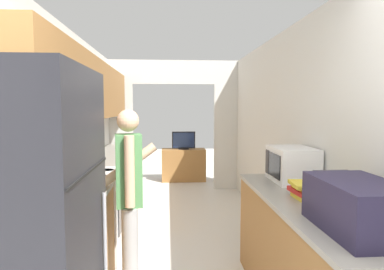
{
  "coord_description": "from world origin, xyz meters",
  "views": [
    {
      "loc": [
        -0.12,
        -1.08,
        1.61
      ],
      "look_at": [
        0.22,
        3.62,
        1.23
      ],
      "focal_mm": 32.0,
      "sensor_mm": 36.0,
      "label": 1
    }
  ],
  "objects": [
    {
      "name": "wall_left",
      "position": [
        -1.18,
        2.63,
        1.51
      ],
      "size": [
        0.38,
        7.88,
        2.5
      ],
      "color": "silver",
      "rests_on": "ground_plane"
    },
    {
      "name": "range_oven",
      "position": [
        -0.92,
        2.52,
        0.47
      ],
      "size": [
        0.66,
        0.79,
        1.06
      ],
      "color": "white",
      "rests_on": "ground_plane"
    },
    {
      "name": "wall_far_with_doorway",
      "position": [
        0.0,
        5.51,
        1.43
      ],
      "size": [
        2.86,
        0.06,
        2.5
      ],
      "color": "silver",
      "rests_on": "ground_plane"
    },
    {
      "name": "wall_right",
      "position": [
        1.26,
        2.14,
        1.25
      ],
      "size": [
        0.06,
        7.88,
        2.5
      ],
      "color": "silver",
      "rests_on": "ground_plane"
    },
    {
      "name": "person",
      "position": [
        -0.44,
        1.74,
        0.85
      ],
      "size": [
        0.52,
        0.41,
        1.59
      ],
      "rotation": [
        0.0,
        0.0,
        1.73
      ],
      "color": "#9E9E9E",
      "rests_on": "ground_plane"
    },
    {
      "name": "tv_cabinet",
      "position": [
        0.22,
        6.33,
        0.35
      ],
      "size": [
        0.95,
        0.42,
        0.7
      ],
      "color": "#9E6B38",
      "rests_on": "ground_plane"
    },
    {
      "name": "book_stack",
      "position": [
        0.92,
        1.37,
        0.99
      ],
      "size": [
        0.24,
        0.31,
        0.13
      ],
      "color": "gold",
      "rests_on": "counter_right"
    },
    {
      "name": "suitcase",
      "position": [
        0.93,
        0.7,
        1.07
      ],
      "size": [
        0.39,
        0.66,
        0.28
      ],
      "color": "#231E38",
      "rests_on": "counter_right"
    },
    {
      "name": "refrigerator",
      "position": [
        -0.87,
        0.61,
        0.9
      ],
      "size": [
        0.76,
        0.84,
        1.81
      ],
      "color": "black",
      "rests_on": "ground_plane"
    },
    {
      "name": "counter_right",
      "position": [
        0.93,
        1.31,
        0.46
      ],
      "size": [
        0.62,
        2.09,
        0.92
      ],
      "color": "#9E6B38",
      "rests_on": "ground_plane"
    },
    {
      "name": "television",
      "position": [
        0.22,
        6.29,
        0.89
      ],
      "size": [
        0.5,
        0.16,
        0.39
      ],
      "color": "black",
      "rests_on": "tv_cabinet"
    },
    {
      "name": "microwave",
      "position": [
        1.03,
        1.98,
        1.08
      ],
      "size": [
        0.37,
        0.51,
        0.32
      ],
      "color": "white",
      "rests_on": "counter_right"
    },
    {
      "name": "counter_left",
      "position": [
        -0.93,
        3.36,
        0.46
      ],
      "size": [
        0.62,
        4.34,
        0.92
      ],
      "color": "#9E6B38",
      "rests_on": "ground_plane"
    }
  ]
}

